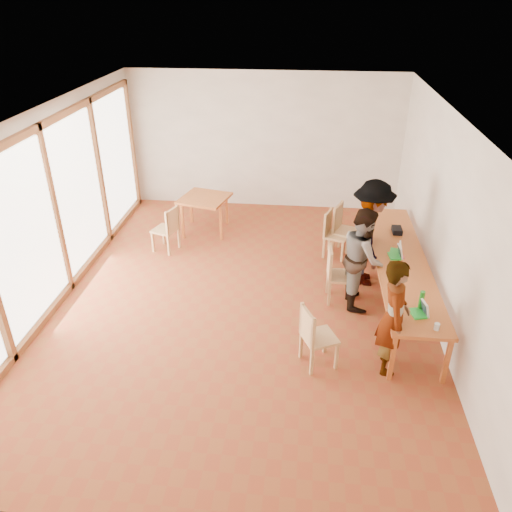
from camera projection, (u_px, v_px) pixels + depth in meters
The scene contains 25 objects.
ground at pixel (242, 298), 8.23m from camera, with size 8.00×8.00×0.00m, color brown.
wall_back at pixel (265, 142), 11.00m from camera, with size 6.00×0.10×3.00m, color #EFE3CE.
wall_front at pixel (177, 417), 4.02m from camera, with size 6.00×0.10×3.00m, color #EFE3CE.
wall_right at pixel (446, 224), 7.24m from camera, with size 0.10×8.00×3.00m, color #EFE3CE.
window_wall at pixel (53, 207), 7.78m from camera, with size 0.10×8.00×3.00m, color white.
ceiling at pixel (240, 113), 6.78m from camera, with size 6.00×8.00×0.04m, color white.
communal_table at pixel (400, 262), 7.89m from camera, with size 0.80×4.00×0.75m.
side_table at pixel (205, 201), 10.17m from camera, with size 0.90×0.90×0.75m.
chair_near at pixel (313, 331), 6.55m from camera, with size 0.56×0.56×0.48m.
chair_mid at pixel (335, 269), 7.93m from camera, with size 0.46×0.46×0.50m.
chair_far at pixel (332, 229), 9.30m from camera, with size 0.52×0.52×0.47m.
chair_empty at pixel (342, 224), 9.35m from camera, with size 0.59×0.59×0.52m.
chair_spare at pixel (169, 225), 9.44m from camera, with size 0.53×0.53×0.48m.
person_near at pixel (394, 317), 6.38m from camera, with size 0.60×0.39×1.64m, color gray.
person_mid at pixel (362, 257), 7.76m from camera, with size 0.80×0.62×1.64m, color gray.
person_far at pixel (370, 233), 8.27m from camera, with size 1.19×0.68×1.84m, color gray.
laptop_near at pixel (421, 311), 6.53m from camera, with size 0.25×0.27×0.20m.
laptop_mid at pixel (397, 254), 7.90m from camera, with size 0.22×0.25×0.20m.
laptop_far at pixel (398, 250), 8.03m from camera, with size 0.23×0.25×0.18m.
yellow_mug at pixel (398, 304), 6.68m from camera, with size 0.13×0.13×0.10m, color gold.
green_bottle at pixel (421, 301), 6.58m from camera, with size 0.07×0.07×0.28m, color #1C7D1E.
clear_glass at pixel (437, 327), 6.24m from camera, with size 0.07×0.07×0.09m, color silver.
condiment_cup at pixel (397, 265), 7.62m from camera, with size 0.08×0.08×0.06m, color white.
pink_phone at pixel (403, 257), 7.91m from camera, with size 0.05×0.10×0.01m, color #CC374A.
black_pouch at pixel (397, 230), 8.67m from camera, with size 0.16×0.26×0.09m, color black.
Camera 1 is at (0.93, -6.82, 4.57)m, focal length 35.00 mm.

